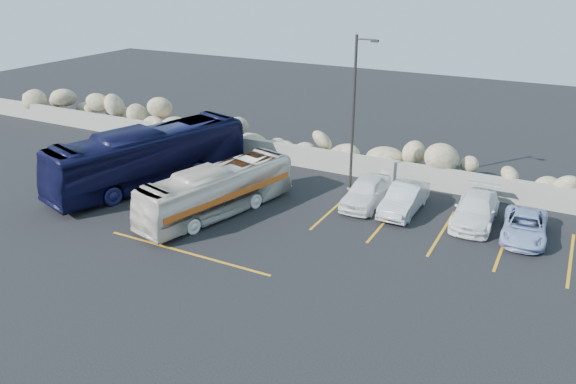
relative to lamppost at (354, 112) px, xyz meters
The scene contains 11 objects.
ground 10.73m from the lamppost, 105.05° to the right, with size 90.00×90.00×0.00m, color black.
seawall 5.14m from the lamppost, 135.63° to the left, with size 60.00×0.40×1.20m, color gray.
riprap_pile 5.40m from the lamppost, 124.63° to the left, with size 54.00×2.80×2.60m, color #957D61, non-canonical shape.
parking_lines 6.18m from the lamppost, 62.01° to the right, with size 18.16×9.36×0.01m.
lamppost is the anchor object (origin of this frame).
vintage_bus 7.77m from the lamppost, 130.58° to the right, with size 1.96×8.39×2.34m, color silver.
tour_coach 11.07m from the lamppost, 158.84° to the right, with size 2.61×11.17×3.11m, color #0F1034.
car_a 3.97m from the lamppost, 42.59° to the right, with size 1.63×4.06×1.38m, color white.
car_b 4.93m from the lamppost, 19.26° to the right, with size 1.40×4.01×1.32m, color silver.
car_c 7.41m from the lamppost, ahead, with size 1.77×4.36×1.27m, color white.
car_d 9.47m from the lamppost, ahead, with size 1.79×3.89×1.08m, color #9AAADA.
Camera 1 is at (12.27, -15.98, 11.10)m, focal length 35.00 mm.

